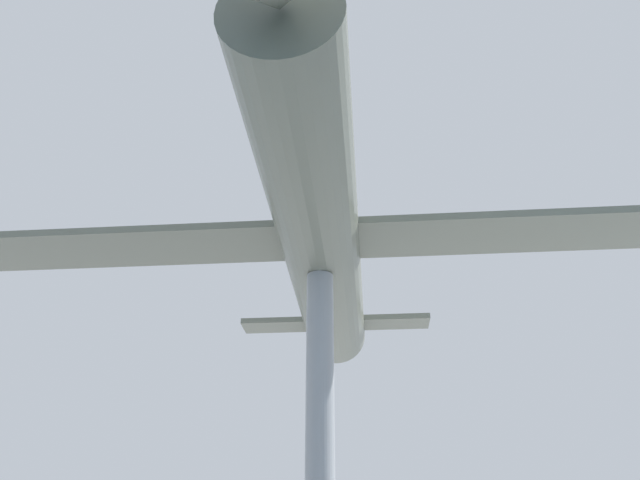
% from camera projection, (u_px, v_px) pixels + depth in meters
% --- Properties ---
extents(support_pylon_central, '(0.62, 0.62, 7.97)m').
position_uv_depth(support_pylon_central, '(320.00, 452.00, 12.83)').
color(support_pylon_central, '#999EA3').
rests_on(support_pylon_central, ground_plane).
extents(suspended_airplane, '(19.32, 15.42, 3.52)m').
position_uv_depth(suspended_airplane, '(320.00, 237.00, 15.02)').
color(suspended_airplane, slate).
rests_on(suspended_airplane, support_pylon_central).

